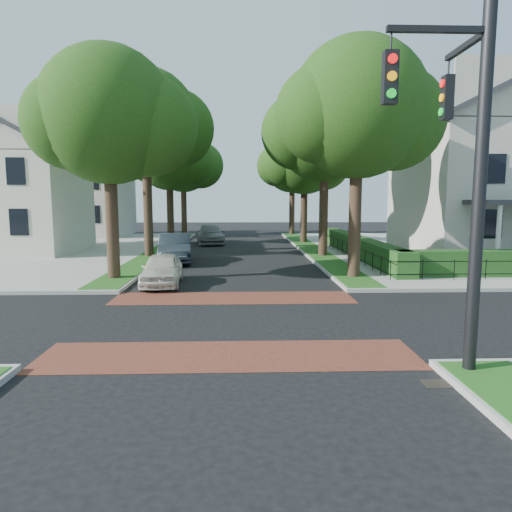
# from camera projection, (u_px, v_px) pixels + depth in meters

# --- Properties ---
(ground) EXTENTS (120.00, 120.00, 0.00)m
(ground) POSITION_uv_depth(u_px,v_px,m) (232.00, 320.00, 14.04)
(ground) COLOR black
(ground) RESTS_ON ground
(sidewalk_ne) EXTENTS (30.00, 30.00, 0.15)m
(sidewalk_ne) POSITION_uv_depth(u_px,v_px,m) (502.00, 249.00, 33.51)
(sidewalk_ne) COLOR gray
(sidewalk_ne) RESTS_ON ground
(crosswalk_far) EXTENTS (9.00, 2.20, 0.01)m
(crosswalk_far) POSITION_uv_depth(u_px,v_px,m) (234.00, 298.00, 17.22)
(crosswalk_far) COLOR #602C1D
(crosswalk_far) RESTS_ON ground
(crosswalk_near) EXTENTS (9.00, 2.20, 0.01)m
(crosswalk_near) POSITION_uv_depth(u_px,v_px,m) (229.00, 356.00, 10.87)
(crosswalk_near) COLOR #602C1D
(crosswalk_near) RESTS_ON ground
(storm_drain) EXTENTS (0.65, 0.45, 0.01)m
(storm_drain) POSITION_uv_depth(u_px,v_px,m) (439.00, 383.00, 9.22)
(storm_drain) COLOR black
(storm_drain) RESTS_ON ground
(grass_strip_ne) EXTENTS (1.60, 29.80, 0.02)m
(grass_strip_ne) POSITION_uv_depth(u_px,v_px,m) (311.00, 248.00, 33.14)
(grass_strip_ne) COLOR #234F16
(grass_strip_ne) RESTS_ON sidewalk_ne
(grass_strip_nw) EXTENTS (1.60, 29.80, 0.02)m
(grass_strip_nw) POSITION_uv_depth(u_px,v_px,m) (162.00, 249.00, 32.79)
(grass_strip_nw) COLOR #234F16
(grass_strip_nw) RESTS_ON sidewalk_nw
(tree_right_near) EXTENTS (7.75, 6.67, 10.66)m
(tree_right_near) POSITION_uv_depth(u_px,v_px,m) (359.00, 111.00, 20.46)
(tree_right_near) COLOR black
(tree_right_near) RESTS_ON sidewalk_ne
(tree_right_mid) EXTENTS (8.25, 7.09, 11.22)m
(tree_right_mid) POSITION_uv_depth(u_px,v_px,m) (326.00, 130.00, 28.36)
(tree_right_mid) COLOR black
(tree_right_mid) RESTS_ON sidewalk_ne
(tree_right_far) EXTENTS (7.25, 6.23, 9.74)m
(tree_right_far) POSITION_uv_depth(u_px,v_px,m) (305.00, 160.00, 37.39)
(tree_right_far) COLOR black
(tree_right_far) RESTS_ON sidewalk_ne
(tree_right_back) EXTENTS (7.50, 6.45, 10.20)m
(tree_right_back) POSITION_uv_depth(u_px,v_px,m) (293.00, 164.00, 46.28)
(tree_right_back) COLOR black
(tree_right_back) RESTS_ON sidewalk_ne
(tree_left_near) EXTENTS (7.50, 6.45, 10.20)m
(tree_left_near) POSITION_uv_depth(u_px,v_px,m) (112.00, 118.00, 20.14)
(tree_left_near) COLOR black
(tree_left_near) RESTS_ON sidewalk_nw
(tree_left_mid) EXTENTS (8.00, 6.88, 11.48)m
(tree_left_mid) POSITION_uv_depth(u_px,v_px,m) (148.00, 123.00, 27.95)
(tree_left_mid) COLOR black
(tree_left_mid) RESTS_ON sidewalk_nw
(tree_left_far) EXTENTS (7.00, 6.02, 9.86)m
(tree_left_far) POSITION_uv_depth(u_px,v_px,m) (171.00, 157.00, 37.00)
(tree_left_far) COLOR black
(tree_left_far) RESTS_ON sidewalk_nw
(tree_left_back) EXTENTS (7.75, 6.66, 10.44)m
(tree_left_back) POSITION_uv_depth(u_px,v_px,m) (184.00, 162.00, 45.91)
(tree_left_back) COLOR black
(tree_left_back) RESTS_ON sidewalk_nw
(hedge_main_road) EXTENTS (1.00, 18.00, 1.20)m
(hedge_main_road) POSITION_uv_depth(u_px,v_px,m) (357.00, 246.00, 29.08)
(hedge_main_road) COLOR #153D15
(hedge_main_road) RESTS_ON sidewalk_ne
(fence_main_road) EXTENTS (0.06, 18.00, 0.90)m
(fence_main_road) POSITION_uv_depth(u_px,v_px,m) (345.00, 248.00, 29.07)
(fence_main_road) COLOR black
(fence_main_road) RESTS_ON sidewalk_ne
(house_victorian) EXTENTS (13.00, 13.05, 12.48)m
(house_victorian) POSITION_uv_depth(u_px,v_px,m) (505.00, 163.00, 29.65)
(house_victorian) COLOR beige
(house_victorian) RESTS_ON sidewalk_ne
(house_left_near) EXTENTS (10.00, 9.00, 10.14)m
(house_left_near) POSITION_uv_depth(u_px,v_px,m) (7.00, 179.00, 30.77)
(house_left_near) COLOR beige
(house_left_near) RESTS_ON sidewalk_nw
(house_left_far) EXTENTS (10.00, 9.00, 10.14)m
(house_left_far) POSITION_uv_depth(u_px,v_px,m) (80.00, 185.00, 44.65)
(house_left_far) COLOR beige
(house_left_far) RESTS_ON sidewalk_nw
(traffic_signal) EXTENTS (2.17, 2.00, 8.00)m
(traffic_signal) POSITION_uv_depth(u_px,v_px,m) (467.00, 150.00, 9.24)
(traffic_signal) COLOR black
(traffic_signal) RESTS_ON sidewalk_se
(parked_car_front) EXTENTS (1.86, 4.14, 1.38)m
(parked_car_front) POSITION_uv_depth(u_px,v_px,m) (162.00, 269.00, 19.76)
(parked_car_front) COLOR silver
(parked_car_front) RESTS_ON ground
(parked_car_middle) EXTENTS (2.41, 5.33, 1.70)m
(parked_car_middle) POSITION_uv_depth(u_px,v_px,m) (175.00, 248.00, 26.83)
(parked_car_middle) COLOR #1C242A
(parked_car_middle) RESTS_ON ground
(parked_car_rear) EXTENTS (2.78, 5.56, 1.55)m
(parked_car_rear) POSITION_uv_depth(u_px,v_px,m) (210.00, 234.00, 38.16)
(parked_car_rear) COLOR slate
(parked_car_rear) RESTS_ON ground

